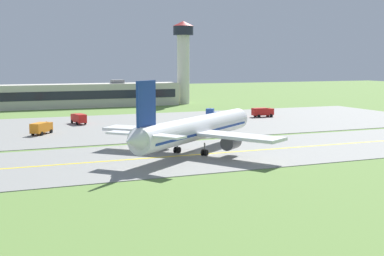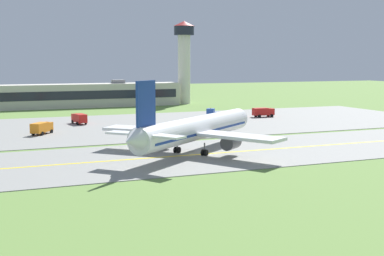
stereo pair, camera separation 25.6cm
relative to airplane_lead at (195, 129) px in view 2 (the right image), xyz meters
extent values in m
plane|color=olive|center=(0.81, -1.77, -4.13)|extent=(500.00, 500.00, 0.00)
cube|color=gray|center=(0.81, -1.77, -4.08)|extent=(240.00, 28.00, 0.10)
cube|color=gray|center=(10.81, 40.23, -4.08)|extent=(140.00, 52.00, 0.10)
cube|color=yellow|center=(0.81, -1.77, -4.03)|extent=(220.00, 0.60, 0.01)
cylinder|color=white|center=(0.38, 0.30, 0.07)|extent=(29.06, 24.34, 4.00)
cone|color=white|center=(14.60, 11.66, 0.07)|extent=(4.40, 4.59, 3.80)
cone|color=white|center=(-14.00, -11.18, 0.47)|extent=(4.62, 4.65, 3.40)
cube|color=navy|center=(0.38, 0.30, -0.43)|extent=(26.99, 22.71, 0.36)
cube|color=#1E232D|center=(12.88, 10.29, 0.77)|extent=(3.53, 3.78, 0.70)
cube|color=white|center=(-6.64, 5.57, -0.43)|extent=(14.20, 13.79, 0.50)
cylinder|color=#47474C|center=(-3.83, 5.26, -1.83)|extent=(4.09, 3.92, 2.30)
cylinder|color=black|center=(-2.58, 6.26, -1.83)|extent=(1.51, 1.80, 2.10)
cube|color=white|center=(3.97, -7.71, -0.43)|extent=(11.77, 15.35, 0.50)
cylinder|color=#47474C|center=(4.28, -4.90, -1.83)|extent=(4.09, 3.92, 2.30)
cylinder|color=black|center=(5.53, -3.90, -1.83)|extent=(1.51, 1.80, 2.10)
cube|color=navy|center=(-11.34, -9.06, 5.32)|extent=(3.69, 3.06, 6.50)
cube|color=white|center=(-13.49, -6.68, 0.87)|extent=(5.92, 5.96, 0.30)
cube|color=white|center=(-9.50, -11.68, 0.87)|extent=(5.26, 6.35, 0.30)
cylinder|color=slate|center=(10.54, 8.42, -2.76)|extent=(0.24, 0.24, 1.65)
cylinder|color=black|center=(10.54, 8.42, -3.58)|extent=(1.08, 0.96, 1.10)
cylinder|color=slate|center=(-2.80, 1.09, -2.76)|extent=(0.24, 0.24, 1.65)
cylinder|color=black|center=(-2.98, 1.30, -3.58)|extent=(1.08, 0.96, 1.10)
cylinder|color=black|center=(-2.63, 0.87, -3.58)|extent=(1.08, 0.96, 1.10)
cylinder|color=slate|center=(0.44, -2.98, -2.76)|extent=(0.24, 0.24, 1.65)
cylinder|color=black|center=(0.27, -2.76, -3.58)|extent=(1.08, 0.96, 1.10)
cylinder|color=black|center=(0.61, -3.19, -3.58)|extent=(1.08, 0.96, 1.10)
cube|color=red|center=(41.04, 44.85, -2.63)|extent=(1.87, 2.06, 1.80)
cube|color=#1E232D|center=(41.80, 44.82, -2.32)|extent=(0.18, 1.84, 0.81)
cube|color=red|center=(38.04, 44.95, -2.53)|extent=(4.27, 2.25, 2.00)
cylinder|color=orange|center=(41.04, 44.85, -1.63)|extent=(0.20, 0.20, 0.18)
cylinder|color=black|center=(41.07, 45.85, -3.68)|extent=(0.91, 0.33, 0.90)
cylinder|color=black|center=(41.00, 43.85, -3.68)|extent=(0.91, 0.33, 0.90)
cylinder|color=black|center=(37.24, 46.03, -3.68)|extent=(0.91, 0.33, 0.90)
cylinder|color=black|center=(37.16, 43.93, -3.68)|extent=(0.91, 0.33, 0.90)
cube|color=#264CA5|center=(25.58, 50.55, -2.63)|extent=(2.68, 2.65, 1.80)
cube|color=#1E232D|center=(25.11, 49.95, -2.32)|extent=(1.53, 1.22, 0.81)
cube|color=#264CA5|center=(27.54, 53.08, -3.33)|extent=(4.48, 4.92, 0.40)
cylinder|color=orange|center=(25.58, 50.55, -1.63)|extent=(0.20, 0.20, 0.18)
cylinder|color=black|center=(26.37, 49.94, -3.68)|extent=(0.79, 0.89, 0.90)
cylinder|color=black|center=(24.79, 51.16, -3.68)|extent=(0.79, 0.89, 0.90)
cylinder|color=black|center=(28.94, 53.16, -3.68)|extent=(0.79, 0.89, 0.90)
cylinder|color=black|center=(27.28, 54.45, -3.68)|extent=(0.79, 0.89, 0.90)
cube|color=red|center=(-11.18, 50.10, -2.63)|extent=(2.26, 2.09, 1.80)
cube|color=#1E232D|center=(-11.30, 50.85, -2.32)|extent=(1.84, 0.41, 0.81)
cube|color=red|center=(-10.70, 47.14, -2.53)|extent=(2.74, 4.48, 2.00)
cylinder|color=orange|center=(-11.18, 50.10, -1.63)|extent=(0.20, 0.20, 0.18)
cylinder|color=black|center=(-12.16, 49.94, -3.68)|extent=(0.44, 0.94, 0.90)
cylinder|color=black|center=(-10.19, 50.26, -3.68)|extent=(0.44, 0.94, 0.90)
cylinder|color=black|center=(-11.61, 46.14, -3.68)|extent=(0.44, 0.94, 0.90)
cylinder|color=black|center=(-9.54, 46.47, -3.68)|extent=(0.44, 0.94, 0.90)
cube|color=orange|center=(-20.08, 34.43, -2.63)|extent=(2.68, 2.64, 1.80)
cube|color=#1E232D|center=(-19.62, 35.04, -2.32)|extent=(1.55, 1.20, 0.81)
cube|color=orange|center=(-21.88, 32.03, -2.53)|extent=(4.20, 4.62, 2.00)
cylinder|color=orange|center=(-20.08, 34.43, -1.63)|extent=(0.20, 0.20, 0.18)
cylinder|color=black|center=(-20.88, 35.03, -3.68)|extent=(0.78, 0.90, 0.90)
cylinder|color=black|center=(-19.28, 33.83, -3.68)|extent=(0.78, 0.90, 0.90)
cylinder|color=black|center=(-23.22, 31.98, -3.68)|extent=(0.78, 0.90, 0.90)
cylinder|color=black|center=(-21.54, 30.73, -3.68)|extent=(0.78, 0.90, 0.90)
cube|color=beige|center=(-2.84, 95.42, -0.23)|extent=(69.37, 8.85, 7.79)
cube|color=#1E232D|center=(-2.84, 90.95, 0.16)|extent=(66.59, 0.10, 2.81)
cube|color=slate|center=(11.03, 95.42, 4.26)|extent=(4.00, 4.00, 1.20)
cylinder|color=silver|center=(35.56, 96.15, 8.10)|extent=(4.40, 4.40, 24.46)
cylinder|color=#1E232D|center=(35.56, 96.15, 21.93)|extent=(7.20, 7.20, 3.20)
cone|color=maroon|center=(35.56, 96.15, 24.43)|extent=(7.60, 7.60, 1.80)
camera|label=1|loc=(-33.51, -80.19, 11.38)|focal=49.01mm
camera|label=2|loc=(-33.27, -80.29, 11.38)|focal=49.01mm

